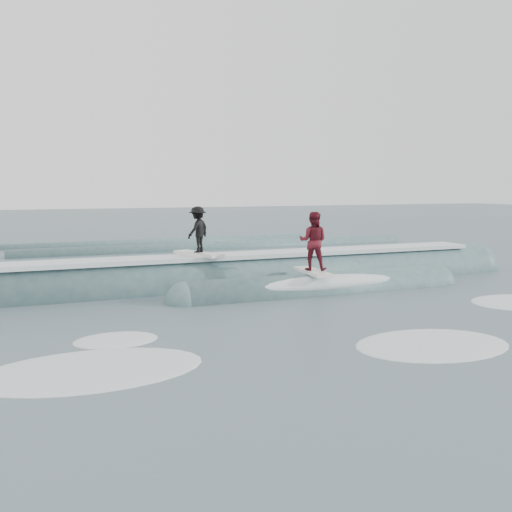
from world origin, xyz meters
name	(u,v)px	position (x,y,z in m)	size (l,w,h in m)	color
ground	(353,331)	(0.00, 0.00, 0.00)	(160.00, 160.00, 0.00)	#3F525D
breaking_wave	(260,285)	(0.38, 6.41, 0.05)	(21.95, 3.80, 2.04)	#395C60
surfer_black	(198,232)	(-1.64, 6.87, 1.85)	(1.27, 2.06, 1.60)	white
surfer_red	(313,244)	(1.43, 4.67, 1.55)	(1.13, 2.04, 1.93)	white
whitewater	(381,340)	(0.18, -0.84, 0.00)	(15.33, 5.97, 0.10)	white
far_swells	(113,254)	(-2.78, 17.65, 0.00)	(37.80, 8.65, 0.80)	#395C60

